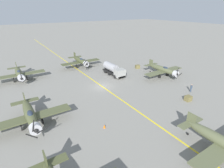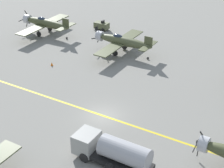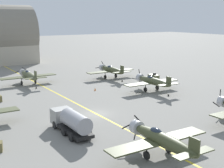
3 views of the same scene
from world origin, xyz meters
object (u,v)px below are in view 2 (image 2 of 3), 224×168
(fuel_tanker, at_px, (112,151))
(traffic_cone, at_px, (52,64))
(airplane_far_right, at_px, (45,23))
(airplane_mid_right, at_px, (122,41))
(tow_tractor, at_px, (102,25))

(fuel_tanker, xyz_separation_m, traffic_cone, (13.89, 18.60, -1.24))
(airplane_far_right, bearing_deg, traffic_cone, -154.24)
(airplane_far_right, xyz_separation_m, traffic_cone, (-9.44, -8.89, -1.74))
(airplane_mid_right, relative_size, airplane_far_right, 1.00)
(fuel_tanker, xyz_separation_m, tow_tractor, (30.21, 20.21, -0.72))
(airplane_mid_right, height_order, tow_tractor, airplane_mid_right)
(airplane_mid_right, distance_m, traffic_cone, 11.46)
(airplane_mid_right, distance_m, tow_tractor, 10.95)
(tow_tractor, xyz_separation_m, traffic_cone, (-16.32, -1.61, -0.52))
(tow_tractor, height_order, traffic_cone, tow_tractor)
(tow_tractor, bearing_deg, fuel_tanker, -146.21)
(fuel_tanker, bearing_deg, traffic_cone, 53.25)
(traffic_cone, bearing_deg, airplane_far_right, 43.28)
(airplane_far_right, relative_size, tow_tractor, 4.62)
(airplane_far_right, relative_size, traffic_cone, 21.82)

